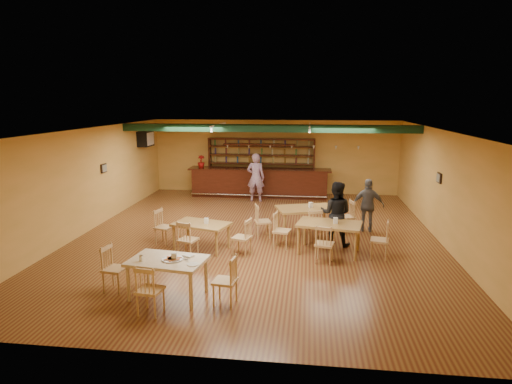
# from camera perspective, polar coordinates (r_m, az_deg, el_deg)

# --- Properties ---
(floor) EXTENTS (12.00, 12.00, 0.00)m
(floor) POSITION_cam_1_polar(r_m,az_deg,el_deg) (12.38, 0.18, -5.80)
(floor) COLOR #5B2C1A
(floor) RESTS_ON ground
(ceiling_beam) EXTENTS (10.00, 0.30, 0.25)m
(ceiling_beam) POSITION_cam_1_polar(r_m,az_deg,el_deg) (14.60, 1.51, 8.40)
(ceiling_beam) COLOR #10321C
(ceiling_beam) RESTS_ON ceiling
(track_rail_left) EXTENTS (0.05, 2.50, 0.05)m
(track_rail_left) POSITION_cam_1_polar(r_m,az_deg,el_deg) (15.46, -5.00, 8.82)
(track_rail_left) COLOR white
(track_rail_left) RESTS_ON ceiling
(track_rail_right) EXTENTS (0.05, 2.50, 0.05)m
(track_rail_right) POSITION_cam_1_polar(r_m,az_deg,el_deg) (15.13, 7.08, 8.71)
(track_rail_right) COLOR white
(track_rail_right) RESTS_ON ceiling
(ac_unit) EXTENTS (0.34, 0.70, 0.48)m
(ac_unit) POSITION_cam_1_polar(r_m,az_deg,el_deg) (17.13, -14.34, 6.83)
(ac_unit) COLOR white
(ac_unit) RESTS_ON wall_left
(picture_left) EXTENTS (0.04, 0.34, 0.28)m
(picture_left) POSITION_cam_1_polar(r_m,az_deg,el_deg) (14.37, -19.43, 2.97)
(picture_left) COLOR black
(picture_left) RESTS_ON wall_left
(picture_right) EXTENTS (0.04, 0.34, 0.28)m
(picture_right) POSITION_cam_1_polar(r_m,az_deg,el_deg) (12.89, 23.00, 1.73)
(picture_right) COLOR black
(picture_right) RESTS_ON wall_right
(bar_counter) EXTENTS (5.63, 0.85, 1.13)m
(bar_counter) POSITION_cam_1_polar(r_m,az_deg,el_deg) (17.27, 0.46, 1.25)
(bar_counter) COLOR #37150B
(bar_counter) RESTS_ON ground
(back_bar_hutch) EXTENTS (4.36, 0.40, 2.28)m
(back_bar_hutch) POSITION_cam_1_polar(r_m,az_deg,el_deg) (17.79, 0.69, 3.45)
(back_bar_hutch) COLOR #37150B
(back_bar_hutch) RESTS_ON ground
(poinsettia) EXTENTS (0.35, 0.35, 0.49)m
(poinsettia) POSITION_cam_1_polar(r_m,az_deg,el_deg) (17.56, -7.24, 4.02)
(poinsettia) COLOR #A0100E
(poinsettia) RESTS_ON bar_counter
(dining_table_b) EXTENTS (1.81, 1.40, 0.79)m
(dining_table_b) POSITION_cam_1_polar(r_m,az_deg,el_deg) (12.49, 6.50, -3.82)
(dining_table_b) COLOR #A77C3B
(dining_table_b) RESTS_ON ground
(dining_table_c) EXTENTS (1.57, 1.18, 0.70)m
(dining_table_c) POSITION_cam_1_polar(r_m,az_deg,el_deg) (11.32, -7.19, -5.78)
(dining_table_c) COLOR #A77C3B
(dining_table_c) RESTS_ON ground
(dining_table_d) EXTENTS (1.71, 1.21, 0.78)m
(dining_table_d) POSITION_cam_1_polar(r_m,az_deg,el_deg) (11.12, 9.58, -5.97)
(dining_table_d) COLOR #A77C3B
(dining_table_d) RESTS_ON ground
(near_table) EXTENTS (1.56, 1.12, 0.77)m
(near_table) POSITION_cam_1_polar(r_m,az_deg,el_deg) (8.78, -11.50, -11.04)
(near_table) COLOR tan
(near_table) RESTS_ON ground
(pizza_tray) EXTENTS (0.44, 0.44, 0.01)m
(pizza_tray) POSITION_cam_1_polar(r_m,az_deg,el_deg) (8.60, -10.95, -8.69)
(pizza_tray) COLOR silver
(pizza_tray) RESTS_ON near_table
(parmesan_shaker) EXTENTS (0.08, 0.08, 0.11)m
(parmesan_shaker) POSITION_cam_1_polar(r_m,az_deg,el_deg) (8.64, -14.90, -8.46)
(parmesan_shaker) COLOR #EAE5C6
(parmesan_shaker) RESTS_ON near_table
(napkin_stack) EXTENTS (0.24, 0.22, 0.03)m
(napkin_stack) POSITION_cam_1_polar(r_m,az_deg,el_deg) (8.71, -8.91, -8.29)
(napkin_stack) COLOR white
(napkin_stack) RESTS_ON near_table
(pizza_server) EXTENTS (0.33, 0.22, 0.00)m
(pizza_server) POSITION_cam_1_polar(r_m,az_deg,el_deg) (8.60, -9.86, -8.58)
(pizza_server) COLOR silver
(pizza_server) RESTS_ON pizza_tray
(side_plate) EXTENTS (0.25, 0.25, 0.01)m
(side_plate) POSITION_cam_1_polar(r_m,az_deg,el_deg) (8.29, -8.30, -9.41)
(side_plate) COLOR white
(side_plate) RESTS_ON near_table
(patron_bar) EXTENTS (0.70, 0.48, 1.84)m
(patron_bar) POSITION_cam_1_polar(r_m,az_deg,el_deg) (16.41, -0.04, 1.95)
(patron_bar) COLOR purple
(patron_bar) RESTS_ON ground
(patron_right_a) EXTENTS (0.96, 0.82, 1.71)m
(patron_right_a) POSITION_cam_1_polar(r_m,az_deg,el_deg) (11.62, 10.46, -2.80)
(patron_right_a) COLOR black
(patron_right_a) RESTS_ON ground
(patron_right_b) EXTENTS (0.94, 0.45, 1.56)m
(patron_right_b) POSITION_cam_1_polar(r_m,az_deg,el_deg) (13.04, 14.55, -1.72)
(patron_right_b) COLOR slate
(patron_right_b) RESTS_ON ground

